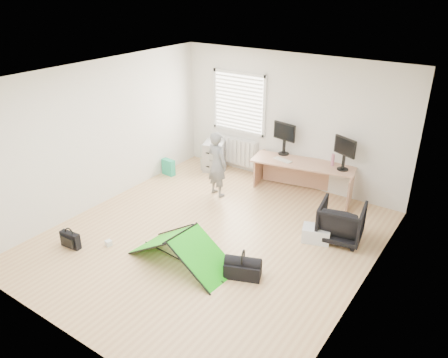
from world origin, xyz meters
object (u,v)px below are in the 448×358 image
Objects in this scene: desk at (302,178)px; storage_crate at (316,234)px; monitor_left at (284,143)px; kite at (181,248)px; monitor_right at (344,158)px; filing_cabinet at (215,155)px; laptop_bag at (70,240)px; thermos at (333,160)px; office_chair at (341,222)px; person at (217,164)px; duffel_bag at (243,270)px.

desk reaches higher than storage_crate.
kite is at bearing -78.91° from monitor_left.
monitor_left is at bearing -160.18° from monitor_right.
filing_cabinet is 3.92m from laptop_bag.
laptop_bag is (-3.21, -2.44, 0.01)m from storage_crate.
desk is 8.39× the size of thermos.
filing_cabinet reaches higher than storage_crate.
filing_cabinet is 3.63m from office_chair.
office_chair reaches higher than kite.
storage_crate is (1.46, 1.73, -0.13)m from kite.
office_chair reaches higher than storage_crate.
desk is at bearing -129.81° from person.
duffel_bag is (2.71, 0.94, -0.02)m from laptop_bag.
thermos reaches higher than storage_crate.
storage_crate is at bearing -176.14° from person.
person is 2.44m from storage_crate.
duffel_bag is (0.99, -3.12, -0.82)m from monitor_left.
laptop_bag is (-3.51, -2.71, -0.19)m from office_chair.
thermos reaches higher than duffel_bag.
person is at bearing 116.38° from kite.
duffel_bag is at bearing 148.20° from person.
monitor_right is 3.57m from kite.
thermos is 3.54m from kite.
monitor_left is at bearing 94.97° from kite.
desk is 1.71m from office_chair.
laptop_bag is (-0.08, -3.91, -0.20)m from filing_cabinet.
kite is (-0.51, -3.17, -0.08)m from desk.
duffel_bag is at bearing 56.41° from office_chair.
filing_cabinet is at bearing 109.81° from duffel_bag.
person is (-2.64, 0.18, 0.34)m from office_chair.
monitor_left is at bearing 150.08° from desk.
filing_cabinet is at bearing -37.37° from person.
filing_cabinet reaches higher than laptop_bag.
kite reaches higher than storage_crate.
filing_cabinet is 3.97m from duffel_bag.
monitor_right is 2.06× the size of thermos.
storage_crate is (3.12, -1.47, -0.21)m from filing_cabinet.
kite is (-1.77, -2.01, -0.07)m from office_chair.
laptop_bag reaches higher than storage_crate.
storage_crate is 1.25× the size of laptop_bag.
monitor_left reaches higher than monitor_right.
monitor_right is at bearing -3.11° from desk.
office_chair is 4.44m from laptop_bag.
monitor_left is 1.47m from person.
laptop_bag is at bearing -102.24° from monitor_left.
duffel_bag is (0.46, -2.94, -0.23)m from desk.
kite is (1.66, -3.20, -0.07)m from filing_cabinet.
filing_cabinet is 3.61m from kite.
kite is at bearing -130.22° from storage_crate.
thermos is at bearing -173.62° from monitor_right.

